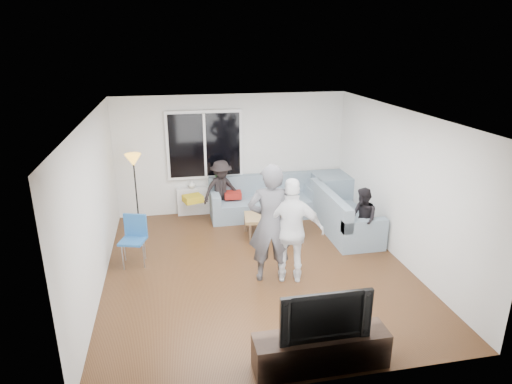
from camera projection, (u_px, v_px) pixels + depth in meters
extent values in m
cube|color=#56351C|center=(257.00, 268.00, 7.53)|extent=(5.00, 5.50, 0.04)
cube|color=white|center=(257.00, 113.00, 6.67)|extent=(5.00, 5.50, 0.04)
cube|color=silver|center=(232.00, 154.00, 9.67)|extent=(5.00, 0.04, 2.60)
cube|color=silver|center=(310.00, 284.00, 4.53)|extent=(5.00, 0.04, 2.60)
cube|color=silver|center=(93.00, 207.00, 6.64)|extent=(0.04, 5.50, 2.60)
cube|color=silver|center=(401.00, 186.00, 7.57)|extent=(0.04, 5.50, 2.60)
cube|color=white|center=(205.00, 145.00, 9.40)|extent=(1.62, 0.06, 1.47)
cube|color=black|center=(205.00, 145.00, 9.36)|extent=(1.50, 0.02, 1.35)
cube|color=white|center=(205.00, 145.00, 9.36)|extent=(0.05, 0.03, 1.35)
cube|color=silver|center=(207.00, 200.00, 9.77)|extent=(1.30, 0.12, 0.62)
imported|color=#316E2C|center=(216.00, 180.00, 9.63)|extent=(0.20, 0.16, 0.33)
imported|color=silver|center=(192.00, 184.00, 9.55)|extent=(0.18, 0.18, 0.17)
cube|color=gray|center=(332.00, 193.00, 9.89)|extent=(0.85, 0.85, 0.85)
cube|color=gold|center=(193.00, 199.00, 9.27)|extent=(0.46, 0.42, 0.14)
cube|color=maroon|center=(233.00, 195.00, 9.51)|extent=(0.38, 0.32, 0.13)
cube|color=#AD8253|center=(273.00, 225.00, 8.73)|extent=(1.17, 0.74, 0.40)
cylinder|color=maroon|center=(274.00, 212.00, 8.60)|extent=(0.17, 0.17, 0.17)
imported|color=#46454A|center=(270.00, 224.00, 6.87)|extent=(0.76, 0.56, 1.93)
imported|color=white|center=(292.00, 231.00, 6.88)|extent=(1.08, 0.67, 1.71)
imported|color=black|center=(362.00, 219.00, 8.01)|extent=(0.45, 0.57, 1.17)
imported|color=black|center=(221.00, 190.00, 9.39)|extent=(0.94, 0.72, 1.29)
cube|color=#2F2017|center=(321.00, 350.00, 5.19)|extent=(1.60, 0.40, 0.44)
imported|color=black|center=(323.00, 312.00, 5.01)|extent=(1.07, 0.14, 0.62)
cylinder|color=#237A16|center=(271.00, 213.00, 8.48)|extent=(0.08, 0.08, 0.25)
cylinder|color=black|center=(275.00, 208.00, 8.79)|extent=(0.07, 0.07, 0.19)
cylinder|color=orange|center=(285.00, 211.00, 8.55)|extent=(0.07, 0.07, 0.28)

